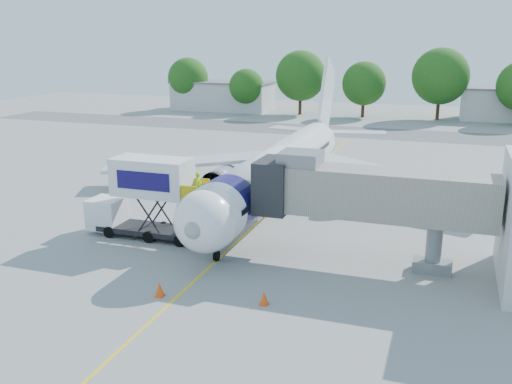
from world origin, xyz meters
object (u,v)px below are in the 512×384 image
(catering_hiloader, at_px, (144,198))
(ground_tug, at_px, (128,310))
(jet_bridge, at_px, (358,193))
(aircraft, at_px, (281,167))

(catering_hiloader, distance_m, ground_tug, 12.63)
(jet_bridge, bearing_deg, aircraft, 125.70)
(jet_bridge, bearing_deg, ground_tug, -128.17)
(jet_bridge, relative_size, catering_hiloader, 1.64)
(aircraft, distance_m, jet_bridge, 13.77)
(catering_hiloader, xyz_separation_m, ground_tug, (5.44, -11.21, -2.02))
(jet_bridge, relative_size, ground_tug, 3.65)
(catering_hiloader, bearing_deg, ground_tug, -64.11)
(jet_bridge, bearing_deg, catering_hiloader, -179.99)
(aircraft, relative_size, ground_tug, 9.90)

